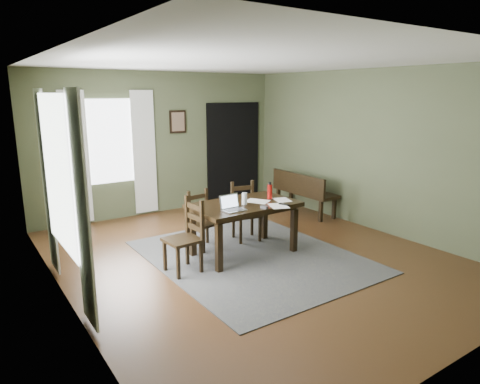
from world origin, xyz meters
TOP-DOWN VIEW (x-y plane):
  - ground at (0.00, 0.00)m, footprint 5.00×6.00m
  - room_shell at (0.00, 0.00)m, footprint 5.02×6.02m
  - rug at (0.00, 0.00)m, footprint 2.60×3.20m
  - dining_table at (-0.02, 0.17)m, footprint 1.52×0.92m
  - chair_end at (-1.01, 0.08)m, footprint 0.45×0.45m
  - chair_back_left at (-0.38, 0.72)m, footprint 0.43×0.43m
  - chair_back_right at (0.37, 0.69)m, footprint 0.48×0.48m
  - bench at (2.15, 1.30)m, footprint 0.46×1.42m
  - laptop at (-0.36, -0.04)m, footprint 0.31×0.25m
  - computer_mouse at (0.05, -0.22)m, footprint 0.08×0.11m
  - tv_remote at (0.39, -0.23)m, footprint 0.09×0.16m
  - drinking_glass at (-0.05, 0.12)m, footprint 0.10×0.10m
  - water_bottle at (0.44, 0.16)m, footprint 0.08×0.08m
  - paper_b at (0.29, -0.23)m, footprint 0.33×0.37m
  - paper_c at (0.20, 0.15)m, footprint 0.38×0.41m
  - paper_d at (0.55, 0.00)m, footprint 0.29×0.33m
  - window_left at (-2.47, 0.20)m, footprint 0.01×1.30m
  - window_back at (-1.00, 2.97)m, footprint 1.00×0.01m
  - curtain_left_near at (-2.44, -0.62)m, footprint 0.03×0.48m
  - curtain_left_far at (-2.44, 1.02)m, footprint 0.03×0.48m
  - curtain_back_left at (-1.62, 2.94)m, footprint 0.44×0.03m
  - curtain_back_right at (-0.38, 2.94)m, footprint 0.44×0.03m
  - framed_picture at (0.35, 2.97)m, footprint 0.34×0.03m
  - doorway_back at (1.65, 2.97)m, footprint 1.30×0.03m

SIDE VIEW (x-z plane):
  - ground at x=0.00m, z-range -0.01..0.00m
  - rug at x=0.00m, z-range 0.00..0.01m
  - chair_back_left at x=-0.38m, z-range -0.01..0.87m
  - chair_back_right at x=0.37m, z-range -0.01..0.91m
  - chair_end at x=-1.01m, z-range -0.01..0.96m
  - bench at x=2.15m, z-range 0.08..0.88m
  - dining_table at x=-0.02m, z-range 0.29..1.05m
  - paper_d at x=0.55m, z-range 0.76..0.77m
  - paper_b at x=0.29m, z-range 0.76..0.77m
  - paper_c at x=0.20m, z-range 0.76..0.77m
  - tv_remote at x=0.39m, z-range 0.76..0.78m
  - computer_mouse at x=0.05m, z-range 0.76..0.80m
  - laptop at x=-0.36m, z-range 0.72..0.92m
  - drinking_glass at x=-0.05m, z-range 0.76..0.93m
  - water_bottle at x=0.44m, z-range 0.75..1.01m
  - doorway_back at x=1.65m, z-range 0.00..2.10m
  - curtain_left_near at x=-2.44m, z-range 0.05..2.35m
  - curtain_left_far at x=-2.44m, z-range 0.05..2.35m
  - curtain_back_left at x=-1.62m, z-range 0.05..2.35m
  - curtain_back_right at x=-0.38m, z-range 0.05..2.35m
  - window_left at x=-2.47m, z-range 0.60..2.30m
  - window_back at x=-1.00m, z-range 0.70..2.20m
  - framed_picture at x=0.35m, z-range 1.53..1.97m
  - room_shell at x=0.00m, z-range 0.45..3.16m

